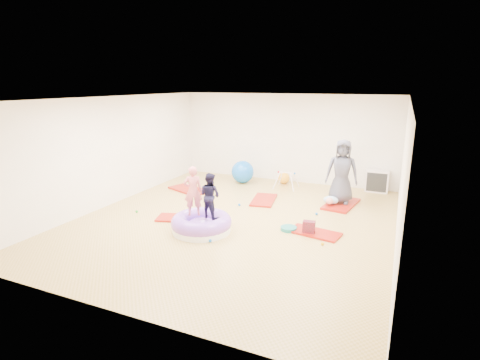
% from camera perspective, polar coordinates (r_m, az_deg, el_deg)
% --- Properties ---
extents(room, '(7.01, 8.01, 2.81)m').
position_cam_1_polar(room, '(8.46, -0.81, 2.81)').
color(room, tan).
rests_on(room, ground).
extents(gym_mat_front_left, '(1.18, 0.83, 0.04)m').
position_cam_1_polar(gym_mat_front_left, '(9.02, -9.14, -5.73)').
color(gym_mat_front_left, '#A22118').
rests_on(gym_mat_front_left, ground).
extents(gym_mat_mid_left, '(1.42, 1.06, 0.05)m').
position_cam_1_polar(gym_mat_mid_left, '(11.30, -7.80, -1.46)').
color(gym_mat_mid_left, '#A22118').
rests_on(gym_mat_mid_left, ground).
extents(gym_mat_center_back, '(0.77, 1.24, 0.05)m').
position_cam_1_polar(gym_mat_center_back, '(10.25, 3.64, -3.05)').
color(gym_mat_center_back, '#A22118').
rests_on(gym_mat_center_back, ground).
extents(gym_mat_right, '(1.14, 0.71, 0.04)m').
position_cam_1_polar(gym_mat_right, '(8.23, 11.32, -7.88)').
color(gym_mat_right, '#A22118').
rests_on(gym_mat_right, ground).
extents(gym_mat_rear_right, '(0.87, 1.42, 0.06)m').
position_cam_1_polar(gym_mat_rear_right, '(10.24, 15.15, -3.55)').
color(gym_mat_rear_right, '#A22118').
rests_on(gym_mat_rear_right, ground).
extents(inflatable_cushion, '(1.32, 1.32, 0.41)m').
position_cam_1_polar(inflatable_cushion, '(8.20, -5.88, -6.70)').
color(inflatable_cushion, white).
rests_on(inflatable_cushion, ground).
extents(child_pink, '(0.48, 0.42, 1.09)m').
position_cam_1_polar(child_pink, '(8.08, -7.18, -1.33)').
color(child_pink, '#E76E76').
rests_on(child_pink, inflatable_cushion).
extents(child_navy, '(0.55, 0.47, 0.98)m').
position_cam_1_polar(child_navy, '(7.92, -4.61, -2.03)').
color(child_navy, black).
rests_on(child_navy, inflatable_cushion).
extents(adult_caregiver, '(0.87, 0.61, 1.68)m').
position_cam_1_polar(adult_caregiver, '(10.07, 15.26, 1.26)').
color(adult_caregiver, '#414150').
rests_on(adult_caregiver, gym_mat_rear_right).
extents(infant, '(0.38, 0.39, 0.23)m').
position_cam_1_polar(infant, '(10.01, 13.64, -3.02)').
color(infant, '#A2BCDF').
rests_on(infant, gym_mat_rear_right).
extents(ball_pit_balls, '(4.69, 2.52, 0.07)m').
position_cam_1_polar(ball_pit_balls, '(8.61, -1.21, -6.48)').
color(ball_pit_balls, green).
rests_on(ball_pit_balls, ground).
extents(exercise_ball_blue, '(0.72, 0.72, 0.72)m').
position_cam_1_polar(exercise_ball_blue, '(11.99, 0.41, 1.25)').
color(exercise_ball_blue, blue).
rests_on(exercise_ball_blue, ground).
extents(exercise_ball_orange, '(0.37, 0.37, 0.37)m').
position_cam_1_polar(exercise_ball_orange, '(12.00, 6.71, 0.30)').
color(exercise_ball_orange, '#FFA81E').
rests_on(exercise_ball_orange, ground).
extents(infant_play_gym, '(0.68, 0.64, 0.52)m').
position_cam_1_polar(infant_play_gym, '(11.37, 7.07, 0.34)').
color(infant_play_gym, white).
rests_on(infant_play_gym, ground).
extents(cube_shelf, '(0.64, 0.32, 0.64)m').
position_cam_1_polar(cube_shelf, '(11.70, 20.14, -0.18)').
color(cube_shelf, white).
rests_on(cube_shelf, ground).
extents(balance_disc, '(0.36, 0.36, 0.08)m').
position_cam_1_polar(balance_disc, '(8.31, 7.43, -7.35)').
color(balance_disc, '#197573').
rests_on(balance_disc, ground).
extents(backpack, '(0.27, 0.18, 0.29)m').
position_cam_1_polar(backpack, '(8.13, 10.45, -7.17)').
color(backpack, maroon).
rests_on(backpack, ground).
extents(yellow_toy, '(0.21, 0.21, 0.03)m').
position_cam_1_polar(yellow_toy, '(8.24, -5.93, -7.68)').
color(yellow_toy, '#D59E06').
rests_on(yellow_toy, ground).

